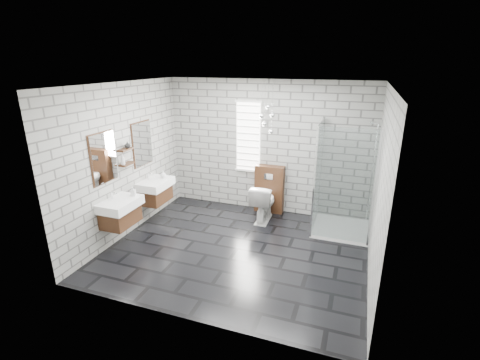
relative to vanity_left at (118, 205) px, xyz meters
The scene contains 20 objects.
floor 2.13m from the vanity_left, 15.81° to the left, with size 4.20×3.60×0.02m, color black.
ceiling 2.78m from the vanity_left, 15.81° to the left, with size 4.20×3.60×0.02m, color white.
wall_back 3.08m from the vanity_left, 50.94° to the left, with size 4.20×0.02×2.70m, color #9D9D98.
wall_front 2.37m from the vanity_left, 33.66° to the right, with size 4.20×0.02×2.70m, color #9D9D98.
wall_left 0.83m from the vanity_left, 110.59° to the left, with size 0.02×3.60×2.70m, color #9D9D98.
wall_right 4.10m from the vanity_left, ahead, with size 0.02×3.60×2.70m, color #9D9D98.
vanity_left is the anchor object (origin of this frame).
vanity_right 1.06m from the vanity_left, 90.00° to the left, with size 0.47×0.70×1.57m.
shelf_lower 0.76m from the vanity_left, 104.07° to the left, with size 0.14×0.30×0.03m, color #452715.
shelf_upper 0.97m from the vanity_left, 104.07° to the left, with size 0.14×0.30×0.03m, color #452715.
window 2.88m from the vanity_left, 57.01° to the left, with size 0.56×0.05×1.48m.
cistern_panel 3.02m from the vanity_left, 48.14° to the left, with size 0.60×0.20×1.00m, color #452715.
flush_plate 2.93m from the vanity_left, 46.77° to the left, with size 0.18×0.01×0.12m, color silver.
shower_enclosure 3.83m from the vanity_left, 26.82° to the left, with size 1.00×1.00×2.03m.
pendant_cluster 3.05m from the vanity_left, 43.60° to the left, with size 0.27×0.22×0.97m.
toilet 2.72m from the vanity_left, 41.73° to the left, with size 0.42×0.74×0.76m, color white.
soap_bottle_a 0.32m from the vanity_left, 57.62° to the left, with size 0.07×0.08×0.16m, color #B2B2B2.
soap_bottle_b 1.25m from the vanity_left, 84.64° to the left, with size 0.11×0.11×0.15m, color #B2B2B2.
soap_bottle_c 0.78m from the vanity_left, 106.55° to the left, with size 0.07×0.07×0.19m, color #B2B2B2.
vase 1.05m from the vanity_left, 101.67° to the left, with size 0.10×0.10×0.11m, color #B2B2B2.
Camera 1 is at (1.78, -4.88, 3.03)m, focal length 26.00 mm.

